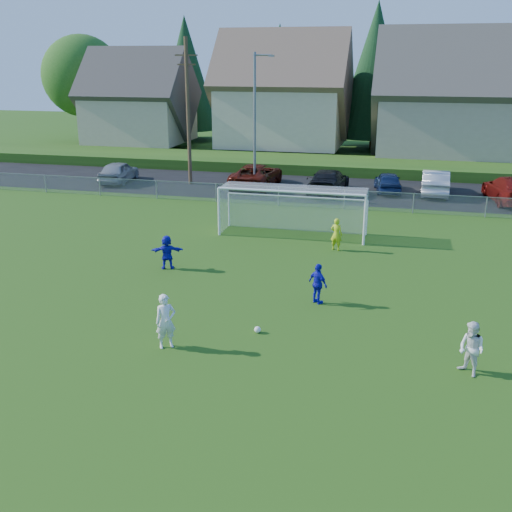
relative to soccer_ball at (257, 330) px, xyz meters
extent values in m
plane|color=#193D0C|center=(-0.96, -4.29, -0.11)|extent=(160.00, 160.00, 0.00)
plane|color=black|center=(-0.96, 23.21, -0.10)|extent=(60.00, 60.00, 0.00)
cube|color=#1E420F|center=(-0.96, 30.71, 0.29)|extent=(70.00, 6.00, 0.80)
sphere|color=white|center=(0.00, 0.00, 0.00)|extent=(0.22, 0.22, 0.22)
imported|color=white|center=(-2.52, -1.66, 0.77)|extent=(0.76, 0.71, 1.75)
imported|color=white|center=(6.53, -1.22, 0.69)|extent=(0.98, 0.99, 1.61)
imported|color=#1313B2|center=(1.56, 2.97, 0.65)|extent=(0.93, 0.85, 1.53)
imported|color=#1313B2|center=(-5.26, 5.26, 0.63)|extent=(1.44, 0.84, 1.47)
imported|color=#B9D619|center=(1.49, 9.58, 0.66)|extent=(0.64, 0.51, 1.55)
imported|color=gray|center=(-15.75, 22.09, 0.66)|extent=(2.23, 4.66, 1.54)
imported|color=#4F1209|center=(-5.65, 23.01, 0.69)|extent=(2.96, 5.90, 1.60)
imported|color=black|center=(-0.46, 22.00, 0.69)|extent=(2.44, 5.58, 1.60)
imported|color=#15244A|center=(3.40, 23.32, 0.57)|extent=(2.10, 4.18, 1.37)
imported|color=#B8B8B8|center=(6.46, 23.36, 0.70)|extent=(1.85, 4.95, 1.62)
imported|color=maroon|center=(10.90, 22.00, 0.71)|extent=(3.05, 5.92, 1.64)
cylinder|color=white|center=(-4.61, 10.71, 1.11)|extent=(0.12, 0.12, 2.44)
cylinder|color=white|center=(2.69, 10.71, 1.11)|extent=(0.12, 0.12, 2.44)
cylinder|color=white|center=(-0.96, 10.71, 2.33)|extent=(7.30, 0.12, 0.12)
cylinder|color=white|center=(-4.61, 12.51, 0.79)|extent=(0.08, 0.08, 1.80)
cylinder|color=white|center=(2.69, 12.51, 0.79)|extent=(0.08, 0.08, 1.80)
cylinder|color=white|center=(-0.96, 12.51, 1.69)|extent=(7.30, 0.08, 0.08)
cube|color=silver|center=(-0.96, 12.51, 0.79)|extent=(7.30, 0.02, 1.80)
cube|color=silver|center=(-4.61, 11.61, 1.11)|extent=(0.02, 1.80, 2.44)
cube|color=silver|center=(2.69, 11.61, 1.11)|extent=(0.02, 1.80, 2.44)
cube|color=silver|center=(-0.96, 11.61, 2.33)|extent=(7.30, 1.80, 0.02)
cube|color=gray|center=(-0.96, 17.71, 1.06)|extent=(52.00, 0.03, 0.03)
cube|color=gray|center=(-0.96, 17.71, 0.49)|extent=(52.00, 0.02, 1.14)
cylinder|color=gray|center=(-0.96, 17.71, 0.49)|extent=(0.06, 0.06, 1.20)
cylinder|color=slate|center=(-5.46, 21.71, 4.39)|extent=(0.18, 0.18, 9.00)
cylinder|color=slate|center=(-4.96, 21.71, 8.69)|extent=(1.20, 0.12, 0.12)
cube|color=slate|center=(-4.36, 21.71, 8.64)|extent=(0.36, 0.18, 0.12)
cylinder|color=#473321|center=(-10.46, 22.71, 4.89)|extent=(0.26, 0.26, 10.00)
cube|color=#473321|center=(-10.46, 22.71, 8.69)|extent=(1.60, 0.10, 0.10)
cube|color=#473321|center=(-10.46, 22.71, 8.09)|extent=(1.30, 0.10, 0.10)
cube|color=tan|center=(-20.96, 37.71, 2.94)|extent=(9.00, 8.00, 4.50)
pyramid|color=#423D38|center=(-20.96, 37.71, 9.60)|extent=(9.90, 8.80, 4.41)
cube|color=#C6B58E|center=(-6.96, 38.71, 3.44)|extent=(11.00, 9.00, 5.50)
pyramid|color=brown|center=(-6.96, 38.71, 11.15)|extent=(12.10, 9.90, 4.96)
cube|color=tan|center=(8.04, 37.71, 3.19)|extent=(12.00, 10.00, 5.00)
pyramid|color=#4C473F|center=(8.04, 37.71, 11.21)|extent=(13.20, 11.00, 5.52)
cylinder|color=#382616|center=(-28.96, 41.71, 1.87)|extent=(0.36, 0.36, 3.96)
sphere|color=#2B5B19|center=(-28.96, 41.71, 6.71)|extent=(8.36, 8.36, 8.36)
cylinder|color=#382616|center=(-18.96, 45.71, 0.49)|extent=(0.30, 0.30, 1.20)
cone|color=#143819|center=(-18.96, 45.71, 6.94)|extent=(6.76, 6.76, 11.70)
cylinder|color=#382616|center=(-8.96, 46.71, 0.49)|extent=(0.30, 0.30, 1.20)
cone|color=#143819|center=(-8.96, 46.71, 6.49)|extent=(6.24, 6.24, 10.80)
cylinder|color=#382616|center=(1.04, 43.71, 0.49)|extent=(0.30, 0.30, 1.20)
cone|color=#143819|center=(1.04, 43.71, 7.39)|extent=(7.28, 7.28, 12.60)
cylinder|color=#382616|center=(11.04, 45.71, 1.87)|extent=(0.36, 0.36, 3.96)
sphere|color=#2B5B19|center=(11.04, 45.71, 6.71)|extent=(8.36, 8.36, 8.36)
camera|label=1|loc=(4.22, -17.45, 8.52)|focal=42.00mm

